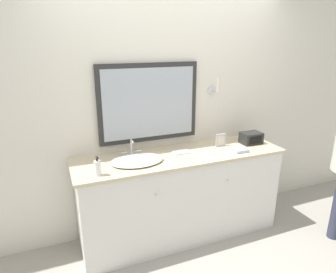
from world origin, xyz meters
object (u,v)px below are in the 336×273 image
object	(u,v)px
soap_bottle	(98,168)
sink_basin	(137,160)
picture_frame	(221,140)
appliance_box	(251,138)

from	to	relation	value
soap_bottle	sink_basin	bearing A→B (deg)	22.79
sink_basin	picture_frame	bearing A→B (deg)	4.66
picture_frame	sink_basin	bearing A→B (deg)	-175.34
soap_bottle	appliance_box	bearing A→B (deg)	6.61
appliance_box	sink_basin	bearing A→B (deg)	-178.53
soap_bottle	picture_frame	world-z (taller)	soap_bottle
soap_bottle	appliance_box	xyz separation A→B (m)	(1.68, 0.19, -0.01)
sink_basin	appliance_box	distance (m)	1.30
sink_basin	picture_frame	xyz separation A→B (m)	(0.94, 0.08, 0.05)
picture_frame	soap_bottle	bearing A→B (deg)	-169.81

